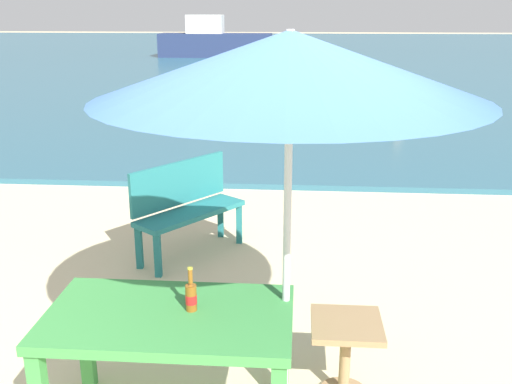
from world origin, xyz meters
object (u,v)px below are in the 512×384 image
swimmer_person (397,120)px  bench_teal_center (186,203)px  boat_cargo_ship (214,42)px  patio_umbrella (290,66)px  picnic_table_green (170,330)px  side_table_wood (345,348)px  beer_bottle_amber (191,295)px

swimmer_person → bench_teal_center: bearing=-115.8°
swimmer_person → boat_cargo_ship: boat_cargo_ship is taller
swimmer_person → boat_cargo_ship: size_ratio=0.07×
patio_umbrella → picnic_table_green: bearing=-162.7°
patio_umbrella → boat_cargo_ship: 26.67m
picnic_table_green → bench_teal_center: size_ratio=1.20×
side_table_wood → bench_teal_center: size_ratio=0.46×
side_table_wood → boat_cargo_ship: bearing=100.1°
beer_bottle_amber → swimmer_person: bearing=74.0°
swimmer_person → beer_bottle_amber: bearing=-106.0°
picnic_table_green → side_table_wood: picnic_table_green is taller
patio_umbrella → side_table_wood: bearing=22.1°
swimmer_person → picnic_table_green: bearing=-106.7°
patio_umbrella → bench_teal_center: bearing=114.2°
beer_bottle_amber → swimmer_person: 9.29m
picnic_table_green → beer_bottle_amber: beer_bottle_amber is taller
beer_bottle_amber → patio_umbrella: (0.53, 0.16, 1.26)m
boat_cargo_ship → bench_teal_center: bearing=-82.4°
side_table_wood → swimmer_person: 8.75m
picnic_table_green → side_table_wood: size_ratio=2.59×
picnic_table_green → side_table_wood: (1.04, 0.36, -0.30)m
bench_teal_center → side_table_wood: bearing=-56.9°
picnic_table_green → beer_bottle_amber: 0.24m
beer_bottle_amber → bench_teal_center: beer_bottle_amber is taller
side_table_wood → boat_cargo_ship: boat_cargo_ship is taller
beer_bottle_amber → patio_umbrella: 1.38m
side_table_wood → bench_teal_center: 2.64m
side_table_wood → swimmer_person: bearing=79.1°
picnic_table_green → boat_cargo_ship: (-3.60, 26.50, 0.15)m
patio_umbrella → swimmer_person: bearing=76.9°
swimmer_person → side_table_wood: bearing=-100.9°
beer_bottle_amber → swimmer_person: beer_bottle_amber is taller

